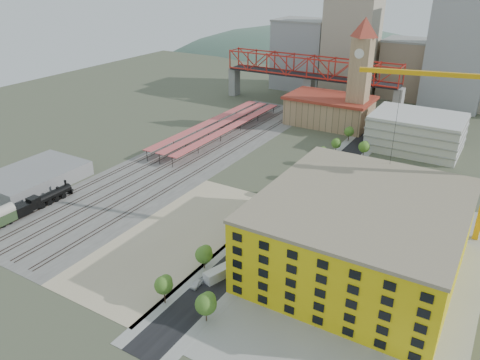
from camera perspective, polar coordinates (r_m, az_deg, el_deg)
The scene contains 31 objects.
ground at distance 150.07m, azimuth 1.10°, elevation -1.84°, with size 400.00×400.00×0.00m, color #474C38.
ballast_strip at distance 181.60m, azimuth -6.01°, elevation 2.94°, with size 36.00×165.00×0.06m, color #605E59.
dirt_lot at distance 129.33m, azimuth -7.50°, elevation -6.80°, with size 28.00×67.00×0.06m, color tan.
street_asphalt at distance 156.09m, azimuth 8.96°, elevation -1.05°, with size 12.00×170.00×0.06m, color black.
sidewalk_west at distance 157.95m, azimuth 7.13°, elevation -0.60°, with size 3.00×170.00×0.04m, color gray.
sidewalk_east at distance 154.40m, azimuth 10.84°, elevation -1.50°, with size 3.00×170.00×0.04m, color gray.
construction_pad at distance 119.61m, azimuth 15.37°, elevation -10.49°, with size 50.00×90.00×0.06m, color gray.
rail_tracks at distance 182.57m, azimuth -6.47°, elevation 3.08°, with size 26.56×160.00×0.18m.
platform_canopies at distance 204.02m, azimuth -2.58°, elevation 6.74°, with size 16.00×80.00×4.12m.
station_hall at distance 219.46m, azimuth 10.82°, elevation 8.37°, with size 38.00×24.00×13.10m.
clock_tower at distance 208.53m, azimuth 14.53°, elevation 13.41°, with size 12.00×12.00×52.00m.
parking_garage at distance 198.31m, azimuth 20.70°, elevation 5.50°, with size 34.00×26.00×14.00m, color silver.
truss_bridge at distance 244.42m, azimuth 8.57°, elevation 13.16°, with size 94.00×9.60×25.60m.
construction_building at distance 115.18m, azimuth 14.47°, elevation -6.29°, with size 44.60×50.60×18.80m.
warehouse at distance 170.98m, azimuth -23.86°, elevation 0.30°, with size 22.00×32.00×5.00m, color gray.
street_trees at distance 147.78m, azimuth 7.46°, elevation -2.52°, with size 15.40×124.40×8.00m.
skyline at distance 269.07m, azimuth 18.43°, elevation 14.12°, with size 133.00×46.00×60.00m.
distant_hills at distance 404.65m, azimuth 25.70°, elevation 1.01°, with size 647.00×264.00×227.00m.
locomotive at distance 154.53m, azimuth -22.82°, elevation -2.24°, with size 2.93×22.62×5.66m.
site_trailer_a at distance 112.68m, azimuth -2.18°, elevation -11.11°, with size 2.55×9.68×2.65m, color silver.
site_trailer_b at distance 121.83m, azimuth 1.20°, elevation -7.99°, with size 2.67×10.15×2.78m, color silver.
site_trailer_c at distance 134.72m, azimuth 4.78°, elevation -4.68°, with size 2.36×8.98×2.46m, color silver.
site_trailer_d at distance 143.53m, azimuth 6.75°, elevation -2.80°, with size 2.37×9.01×2.46m, color silver.
car_0 at distance 110.48m, azimuth -5.27°, elevation -12.45°, with size 1.64×4.07×1.39m, color white.
car_1 at distance 131.05m, azimuth 2.30°, elevation -5.76°, with size 1.59×4.55×1.50m, color #9C9BA0.
car_2 at distance 136.17m, azimuth 3.66°, elevation -4.53°, with size 2.47×5.35×1.49m, color black.
car_3 at distance 161.04m, azimuth 8.69°, elevation 0.08°, with size 1.95×4.81×1.40m, color navy.
car_4 at distance 112.81m, azimuth -0.41°, elevation -11.39°, with size 1.81×4.49×1.53m, color white.
car_5 at distance 141.89m, azimuth 7.67°, elevation -3.40°, with size 1.67×4.79×1.58m, color gray.
car_6 at distance 146.69m, azimuth 8.59°, elevation -2.51°, with size 2.25×4.88×1.36m, color black.
car_7 at distance 159.42m, azimuth 10.73°, elevation -0.31°, with size 2.23×5.48×1.59m, color navy.
Camera 1 is at (66.45, -116.37, 67.55)m, focal length 35.00 mm.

